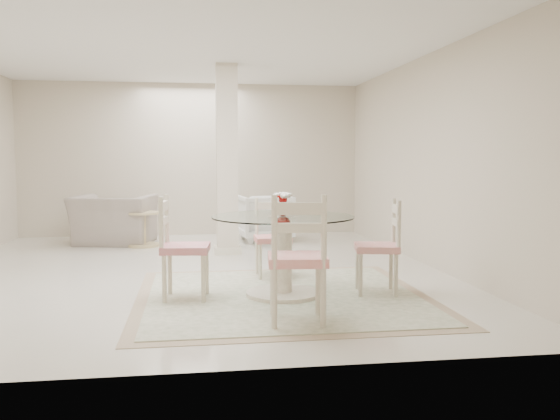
{
  "coord_description": "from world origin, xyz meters",
  "views": [
    {
      "loc": [
        0.02,
        -7.24,
        1.37
      ],
      "look_at": [
        0.89,
        -1.31,
        0.85
      ],
      "focal_mm": 38.0,
      "sensor_mm": 36.0,
      "label": 1
    }
  ],
  "objects": [
    {
      "name": "dining_chair_east",
      "position": [
        1.9,
        -1.55,
        0.56
      ],
      "size": [
        0.5,
        0.5,
        1.06
      ],
      "rotation": [
        0.0,
        0.0,
        -1.76
      ],
      "color": "beige",
      "rests_on": "ground"
    },
    {
      "name": "ground",
      "position": [
        0.0,
        0.0,
        0.0
      ],
      "size": [
        7.0,
        7.0,
        0.0
      ],
      "primitive_type": "plane",
      "color": "silver",
      "rests_on": "ground"
    },
    {
      "name": "dining_chair_south",
      "position": [
        0.85,
        -2.54,
        0.63
      ],
      "size": [
        0.53,
        0.53,
        1.2
      ],
      "rotation": [
        0.0,
        0.0,
        3.04
      ],
      "color": "beige",
      "rests_on": "ground"
    },
    {
      "name": "side_table",
      "position": [
        -0.76,
        2.16,
        0.25
      ],
      "size": [
        0.52,
        0.52,
        0.54
      ],
      "color": "tan",
      "rests_on": "ground"
    },
    {
      "name": "dining_chair_north",
      "position": [
        0.91,
        -0.5,
        0.53
      ],
      "size": [
        0.4,
        0.4,
        1.0
      ],
      "rotation": [
        0.0,
        0.0,
        0.0
      ],
      "color": "beige",
      "rests_on": "ground"
    },
    {
      "name": "dining_table",
      "position": [
        0.89,
        -1.51,
        0.41
      ],
      "size": [
        1.4,
        1.4,
        0.81
      ],
      "rotation": [
        0.0,
        0.0,
        -0.03
      ],
      "color": "#FAEBCE",
      "rests_on": "ground"
    },
    {
      "name": "room_shell",
      "position": [
        0.0,
        0.0,
        1.86
      ],
      "size": [
        6.02,
        7.02,
        2.71
      ],
      "color": "beige",
      "rests_on": "ground"
    },
    {
      "name": "red_vase",
      "position": [
        0.89,
        -1.51,
        0.93
      ],
      "size": [
        0.18,
        0.17,
        0.23
      ],
      "color": "#9E0504",
      "rests_on": "dining_table"
    },
    {
      "name": "column",
      "position": [
        0.5,
        1.3,
        1.35
      ],
      "size": [
        0.3,
        0.3,
        2.7
      ],
      "primitive_type": "cube",
      "color": "beige",
      "rests_on": "ground"
    },
    {
      "name": "armchair_white",
      "position": [
        1.2,
        2.52,
        0.39
      ],
      "size": [
        0.91,
        0.93,
        0.77
      ],
      "primitive_type": "imported",
      "rotation": [
        0.0,
        0.0,
        3.24
      ],
      "color": "white",
      "rests_on": "ground"
    },
    {
      "name": "area_rug",
      "position": [
        0.89,
        -1.51,
        0.01
      ],
      "size": [
        2.88,
        2.88,
        0.02
      ],
      "color": "tan",
      "rests_on": "ground"
    },
    {
      "name": "recliner_taupe",
      "position": [
        -1.25,
        2.5,
        0.39
      ],
      "size": [
        1.38,
        1.26,
        0.78
      ],
      "primitive_type": "imported",
      "rotation": [
        0.0,
        0.0,
        2.95
      ],
      "color": "gray",
      "rests_on": "ground"
    },
    {
      "name": "dining_chair_west",
      "position": [
        -0.13,
        -1.48,
        0.59
      ],
      "size": [
        0.49,
        0.49,
        1.12
      ],
      "rotation": [
        0.0,
        0.0,
        1.47
      ],
      "color": "beige",
      "rests_on": "ground"
    }
  ]
}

